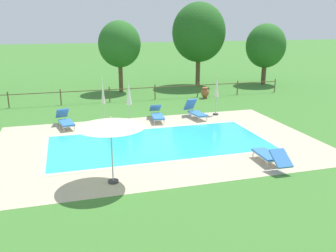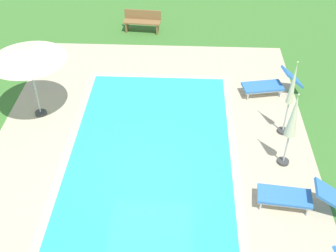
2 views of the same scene
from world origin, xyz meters
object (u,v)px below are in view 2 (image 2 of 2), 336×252
Objects in this scene: patio_umbrella_closed_row_west at (291,91)px; wooden_bench_lawn_side at (142,21)px; sun_lounger_north_far at (297,196)px; patio_umbrella_closed_row_centre at (293,120)px; sun_lounger_north_near_steps at (271,84)px; patio_umbrella_open_foreground at (27,55)px.

patio_umbrella_closed_row_west reaches higher than wooden_bench_lawn_side.
patio_umbrella_closed_row_centre is (-1.54, -0.04, 1.14)m from sun_lounger_north_far.
sun_lounger_north_near_steps reaches higher than wooden_bench_lawn_side.
sun_lounger_north_far is 8.21m from patio_umbrella_open_foreground.
patio_umbrella_open_foreground is at bearing -115.05° from sun_lounger_north_far.
patio_umbrella_open_foreground is 7.48m from patio_umbrella_closed_row_centre.
wooden_bench_lawn_side is at bearing -153.40° from sun_lounger_north_far.
sun_lounger_north_far is 3.07m from patio_umbrella_closed_row_west.
patio_umbrella_open_foreground is at bearing -78.72° from sun_lounger_north_near_steps.
patio_umbrella_closed_row_west is 1.05× the size of patio_umbrella_closed_row_centre.
sun_lounger_north_far is 1.36× the size of wooden_bench_lawn_side.
wooden_bench_lawn_side is at bearing -132.99° from sun_lounger_north_near_steps.
sun_lounger_north_far is (4.85, -0.04, -0.02)m from sun_lounger_north_near_steps.
patio_umbrella_closed_row_west is at bearing 36.94° from wooden_bench_lawn_side.
sun_lounger_north_near_steps is 7.65m from patio_umbrella_open_foreground.
sun_lounger_north_near_steps is 0.88× the size of patio_umbrella_open_foreground.
sun_lounger_north_near_steps is 2.28m from patio_umbrella_closed_row_west.
patio_umbrella_closed_row_west is at bearing 176.83° from sun_lounger_north_far.
patio_umbrella_closed_row_west is at bearing 85.85° from patio_umbrella_open_foreground.
patio_umbrella_open_foreground is 1.00× the size of patio_umbrella_closed_row_centre.
wooden_bench_lawn_side is (-9.18, -4.60, 0.10)m from sun_lounger_north_far.
sun_lounger_north_far is 10.27m from wooden_bench_lawn_side.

